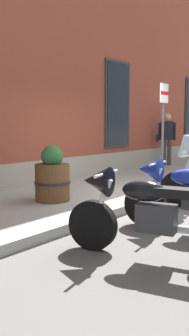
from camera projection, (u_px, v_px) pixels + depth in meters
name	position (u px, v px, depth m)	size (l,w,h in m)	color
ground_plane	(160.00, 202.00, 7.27)	(140.00, 140.00, 0.00)	#565451
sidewalk	(101.00, 191.00, 8.14)	(32.55, 2.87, 0.15)	gray
motorcycle_black_sport	(145.00, 210.00, 4.19)	(0.72, 2.10, 1.04)	black
pedestrian_dark_jacket	(167.00, 136.00, 12.41)	(0.45, 0.59, 1.75)	#38332D
parking_sign	(163.00, 118.00, 8.59)	(0.36, 0.07, 2.35)	#4C4C51
barrel_planter	(52.00, 178.00, 6.68)	(0.66, 0.66, 1.01)	brown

